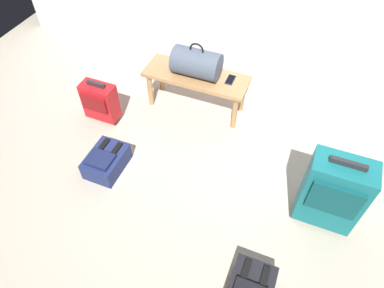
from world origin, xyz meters
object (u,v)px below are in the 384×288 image
(bench, at_px, (196,80))
(suitcase_upright_teal, at_px, (333,192))
(cell_phone, at_px, (230,80))
(suitcase_small_red, at_px, (100,101))
(backpack_navy, at_px, (106,161))
(duffel_bag_slate, at_px, (196,63))

(bench, distance_m, suitcase_upright_teal, 1.60)
(cell_phone, xyz_separation_m, suitcase_upright_teal, (1.05, -0.88, -0.05))
(suitcase_small_red, distance_m, backpack_navy, 0.63)
(duffel_bag_slate, xyz_separation_m, backpack_navy, (-0.43, -1.02, -0.44))
(duffel_bag_slate, bearing_deg, cell_phone, 7.58)
(suitcase_upright_teal, bearing_deg, cell_phone, 140.03)
(cell_phone, distance_m, suitcase_upright_teal, 1.37)
(backpack_navy, bearing_deg, suitcase_upright_teal, 6.03)
(cell_phone, relative_size, suitcase_small_red, 0.31)
(cell_phone, height_order, suitcase_upright_teal, suitcase_upright_teal)
(bench, bearing_deg, suitcase_small_red, -146.40)
(bench, bearing_deg, cell_phone, 7.54)
(duffel_bag_slate, relative_size, suitcase_small_red, 0.96)
(suitcase_small_red, bearing_deg, suitcase_upright_teal, -8.52)
(bench, bearing_deg, backpack_navy, -112.56)
(bench, height_order, suitcase_small_red, suitcase_small_red)
(suitcase_upright_teal, xyz_separation_m, backpack_navy, (-1.80, -0.19, -0.27))
(bench, height_order, backpack_navy, bench)
(suitcase_upright_teal, relative_size, backpack_navy, 1.87)
(bench, xyz_separation_m, suitcase_upright_teal, (1.37, -0.83, 0.02))
(duffel_bag_slate, xyz_separation_m, cell_phone, (0.32, 0.04, -0.13))
(duffel_bag_slate, bearing_deg, suitcase_upright_teal, -31.36)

